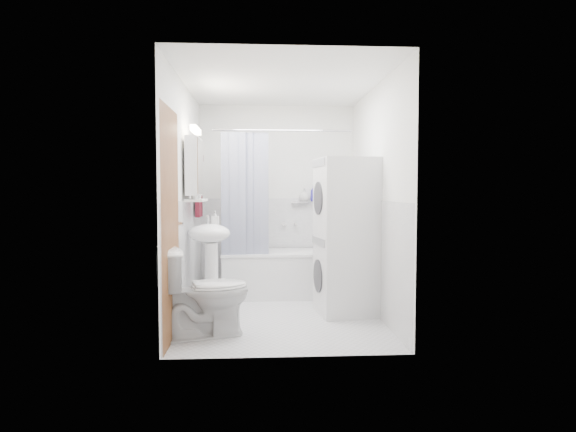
{
  "coord_description": "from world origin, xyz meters",
  "views": [
    {
      "loc": [
        -0.22,
        -4.98,
        1.3
      ],
      "look_at": [
        0.08,
        0.15,
        1.03
      ],
      "focal_mm": 30.0,
      "sensor_mm": 36.0,
      "label": 1
    }
  ],
  "objects": [
    {
      "name": "toilet",
      "position": [
        -0.72,
        -0.71,
        0.4
      ],
      "size": [
        0.9,
        0.67,
        0.79
      ],
      "primitive_type": "imported",
      "rotation": [
        0.0,
        0.0,
        1.88
      ],
      "color": "white",
      "rests_on": "ground"
    },
    {
      "name": "room_walls",
      "position": [
        0.0,
        0.0,
        1.49
      ],
      "size": [
        2.6,
        2.6,
        2.6
      ],
      "color": "white",
      "rests_on": "ground"
    },
    {
      "name": "curtain_rod",
      "position": [
        0.04,
        0.64,
        2.0
      ],
      "size": [
        1.62,
        0.02,
        0.02
      ],
      "primitive_type": "cylinder",
      "rotation": [
        0.0,
        1.57,
        0.0
      ],
      "color": "silver",
      "rests_on": "room_walls"
    },
    {
      "name": "wainscot",
      "position": [
        0.0,
        0.29,
        0.6
      ],
      "size": [
        1.98,
        2.58,
        2.58
      ],
      "color": "white",
      "rests_on": "ground"
    },
    {
      "name": "sink",
      "position": [
        -0.75,
        0.11,
        0.7
      ],
      "size": [
        0.44,
        0.37,
        1.04
      ],
      "color": "white",
      "rests_on": "ground"
    },
    {
      "name": "shower_caddy",
      "position": [
        0.29,
        1.24,
        1.15
      ],
      "size": [
        0.22,
        0.06,
        0.02
      ],
      "primitive_type": "cube",
      "color": "silver",
      "rests_on": "room_walls"
    },
    {
      "name": "shower_curtain",
      "position": [
        -0.4,
        0.64,
        1.25
      ],
      "size": [
        0.55,
        0.02,
        1.45
      ],
      "color": "#151E4C",
      "rests_on": "curtain_rod"
    },
    {
      "name": "soap_pump",
      "position": [
        -0.71,
        0.25,
        0.95
      ],
      "size": [
        0.08,
        0.17,
        0.08
      ],
      "primitive_type": "imported",
      "color": "gray",
      "rests_on": "sink"
    },
    {
      "name": "shelf",
      "position": [
        -0.89,
        0.1,
        1.2
      ],
      "size": [
        0.18,
        0.54,
        0.02
      ],
      "primitive_type": "cube",
      "color": "silver",
      "rests_on": "room_walls"
    },
    {
      "name": "towel",
      "position": [
        -0.94,
        0.71,
        1.37
      ],
      "size": [
        0.07,
        0.31,
        0.74
      ],
      "color": "#531622",
      "rests_on": "room_walls"
    },
    {
      "name": "washer_dryer",
      "position": [
        0.68,
        0.01,
        0.82
      ],
      "size": [
        0.65,
        0.65,
        1.64
      ],
      "rotation": [
        0.0,
        0.0,
        0.12
      ],
      "color": "white",
      "rests_on": "ground"
    },
    {
      "name": "shampoo_b",
      "position": [
        0.47,
        1.24,
        1.2
      ],
      "size": [
        0.08,
        0.21,
        0.08
      ],
      "primitive_type": "imported",
      "color": "#2D2699",
      "rests_on": "shower_caddy"
    },
    {
      "name": "bathtub",
      "position": [
        0.04,
        0.92,
        0.3
      ],
      "size": [
        1.44,
        0.68,
        0.55
      ],
      "color": "white",
      "rests_on": "ground"
    },
    {
      "name": "shelf_cup",
      "position": [
        -0.89,
        0.22,
        1.26
      ],
      "size": [
        0.1,
        0.09,
        0.1
      ],
      "primitive_type": "imported",
      "color": "gray",
      "rests_on": "shelf"
    },
    {
      "name": "tub_spout",
      "position": [
        0.24,
        1.25,
        0.87
      ],
      "size": [
        0.04,
        0.12,
        0.04
      ],
      "primitive_type": "cylinder",
      "rotation": [
        1.57,
        0.0,
        0.0
      ],
      "color": "silver",
      "rests_on": "room_walls"
    },
    {
      "name": "medicine_cabinet",
      "position": [
        -0.9,
        0.1,
        1.57
      ],
      "size": [
        0.13,
        0.5,
        0.71
      ],
      "color": "white",
      "rests_on": "room_walls"
    },
    {
      "name": "shelf_bottle",
      "position": [
        -0.89,
        -0.05,
        1.25
      ],
      "size": [
        0.07,
        0.18,
        0.07
      ],
      "primitive_type": "imported",
      "color": "gray",
      "rests_on": "shelf"
    },
    {
      "name": "door",
      "position": [
        -0.95,
        -0.55,
        1.0
      ],
      "size": [
        0.05,
        2.0,
        2.0
      ],
      "color": "brown",
      "rests_on": "ground"
    },
    {
      "name": "shampoo_a",
      "position": [
        0.35,
        1.24,
        1.23
      ],
      "size": [
        0.13,
        0.17,
        0.13
      ],
      "primitive_type": "imported",
      "color": "gray",
      "rests_on": "shower_caddy"
    },
    {
      "name": "floor",
      "position": [
        0.0,
        0.0,
        0.0
      ],
      "size": [
        2.6,
        2.6,
        0.0
      ],
      "primitive_type": "plane",
      "color": "silver",
      "rests_on": "ground"
    }
  ]
}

